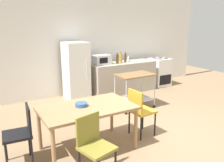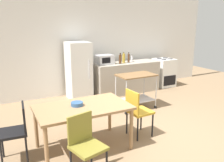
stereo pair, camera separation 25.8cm
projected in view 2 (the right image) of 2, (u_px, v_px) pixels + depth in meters
ground_plane at (156, 133)px, 4.46m from camera, size 12.00×12.00×0.00m
back_wall at (90, 43)px, 6.85m from camera, size 8.40×0.12×2.90m
kitchen_counter at (126, 77)px, 6.99m from camera, size 2.00×0.64×0.90m
dining_table at (83, 111)px, 3.79m from camera, size 1.50×0.90×0.75m
chair_mustard at (137, 110)px, 4.25m from camera, size 0.42×0.42×0.89m
chair_black at (17, 129)px, 3.49m from camera, size 0.43×0.43×0.89m
chair_olive at (85, 143)px, 3.10m from camera, size 0.49×0.49×0.89m
stove_oven at (164, 72)px, 7.65m from camera, size 0.60×0.61×0.92m
refrigerator at (79, 71)px, 6.34m from camera, size 0.60×0.63×1.55m
kitchen_cart at (136, 86)px, 5.63m from camera, size 0.91×0.57×0.85m
microwave at (105, 59)px, 6.61m from camera, size 0.46×0.35×0.26m
bottle_hot_sauce at (120, 59)px, 6.66m from camera, size 0.08×0.08×0.30m
bottle_soy_sauce at (124, 58)px, 6.81m from camera, size 0.08×0.08×0.31m
bottle_olive_oil at (129, 58)px, 6.86m from camera, size 0.06×0.06×0.30m
bottle_soda at (132, 59)px, 7.01m from camera, size 0.06×0.06×0.21m
fruit_bowl at (77, 104)px, 3.78m from camera, size 0.20×0.20×0.06m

